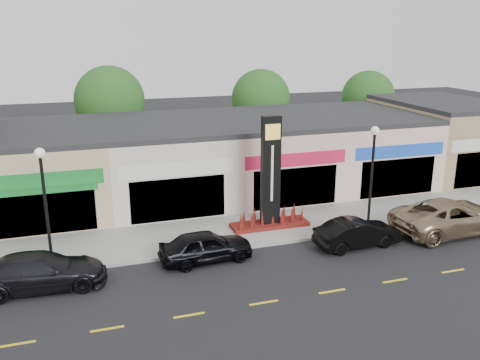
{
  "coord_description": "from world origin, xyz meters",
  "views": [
    {
      "loc": [
        -6.31,
        -19.65,
        10.35
      ],
      "look_at": [
        1.26,
        4.0,
        2.96
      ],
      "focal_mm": 38.0,
      "sensor_mm": 36.0,
      "label": 1
    }
  ],
  "objects_px": {
    "lamp_west_near": "(45,197)",
    "lamp_east_near": "(372,167)",
    "car_black_sedan": "(206,246)",
    "car_gold_suv": "(451,216)",
    "car_black_conv": "(357,233)",
    "car_dark_sedan": "(41,271)",
    "pylon_sign": "(270,189)"
  },
  "relations": [
    {
      "from": "lamp_east_near",
      "to": "pylon_sign",
      "type": "height_order",
      "value": "pylon_sign"
    },
    {
      "from": "lamp_west_near",
      "to": "car_black_conv",
      "type": "relative_size",
      "value": 1.28
    },
    {
      "from": "pylon_sign",
      "to": "car_dark_sedan",
      "type": "height_order",
      "value": "pylon_sign"
    },
    {
      "from": "car_black_sedan",
      "to": "lamp_west_near",
      "type": "bearing_deg",
      "value": 76.45
    },
    {
      "from": "lamp_west_near",
      "to": "car_black_sedan",
      "type": "distance_m",
      "value": 7.38
    },
    {
      "from": "lamp_west_near",
      "to": "car_black_conv",
      "type": "xyz_separation_m",
      "value": [
        14.27,
        -1.8,
        -2.77
      ]
    },
    {
      "from": "car_dark_sedan",
      "to": "car_black_sedan",
      "type": "xyz_separation_m",
      "value": [
        7.12,
        0.44,
        -0.03
      ]
    },
    {
      "from": "lamp_east_near",
      "to": "car_dark_sedan",
      "type": "height_order",
      "value": "lamp_east_near"
    },
    {
      "from": "lamp_east_near",
      "to": "car_gold_suv",
      "type": "height_order",
      "value": "lamp_east_near"
    },
    {
      "from": "lamp_west_near",
      "to": "pylon_sign",
      "type": "relative_size",
      "value": 0.91
    },
    {
      "from": "car_black_sedan",
      "to": "car_black_conv",
      "type": "height_order",
      "value": "car_black_sedan"
    },
    {
      "from": "pylon_sign",
      "to": "car_gold_suv",
      "type": "bearing_deg",
      "value": -20.62
    },
    {
      "from": "car_gold_suv",
      "to": "car_black_conv",
      "type": "bearing_deg",
      "value": 88.65
    },
    {
      "from": "lamp_west_near",
      "to": "lamp_east_near",
      "type": "height_order",
      "value": "same"
    },
    {
      "from": "car_dark_sedan",
      "to": "car_black_conv",
      "type": "height_order",
      "value": "car_dark_sedan"
    },
    {
      "from": "lamp_west_near",
      "to": "car_gold_suv",
      "type": "relative_size",
      "value": 0.86
    },
    {
      "from": "lamp_west_near",
      "to": "lamp_east_near",
      "type": "relative_size",
      "value": 1.0
    },
    {
      "from": "pylon_sign",
      "to": "car_black_conv",
      "type": "height_order",
      "value": "pylon_sign"
    },
    {
      "from": "lamp_east_near",
      "to": "car_gold_suv",
      "type": "distance_m",
      "value": 4.98
    },
    {
      "from": "car_black_conv",
      "to": "car_gold_suv",
      "type": "height_order",
      "value": "car_gold_suv"
    },
    {
      "from": "car_gold_suv",
      "to": "lamp_west_near",
      "type": "bearing_deg",
      "value": 82.42
    },
    {
      "from": "car_black_sedan",
      "to": "car_black_conv",
      "type": "xyz_separation_m",
      "value": [
        7.51,
        -0.67,
        -0.03
      ]
    },
    {
      "from": "lamp_west_near",
      "to": "pylon_sign",
      "type": "height_order",
      "value": "pylon_sign"
    },
    {
      "from": "lamp_east_near",
      "to": "car_gold_suv",
      "type": "relative_size",
      "value": 0.86
    },
    {
      "from": "car_black_conv",
      "to": "lamp_west_near",
      "type": "bearing_deg",
      "value": 79.63
    },
    {
      "from": "lamp_west_near",
      "to": "lamp_east_near",
      "type": "distance_m",
      "value": 16.0
    },
    {
      "from": "lamp_east_near",
      "to": "car_dark_sedan",
      "type": "distance_m",
      "value": 16.66
    },
    {
      "from": "car_black_conv",
      "to": "car_black_sedan",
      "type": "bearing_deg",
      "value": 81.76
    },
    {
      "from": "car_dark_sedan",
      "to": "pylon_sign",
      "type": "bearing_deg",
      "value": -71.53
    },
    {
      "from": "car_dark_sedan",
      "to": "car_black_conv",
      "type": "bearing_deg",
      "value": -88.48
    },
    {
      "from": "lamp_east_near",
      "to": "pylon_sign",
      "type": "bearing_deg",
      "value": 161.25
    },
    {
      "from": "car_black_sedan",
      "to": "car_gold_suv",
      "type": "height_order",
      "value": "car_gold_suv"
    }
  ]
}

